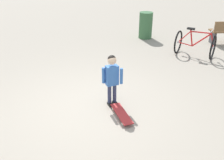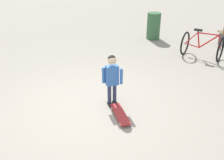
{
  "view_description": "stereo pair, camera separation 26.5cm",
  "coord_description": "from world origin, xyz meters",
  "views": [
    {
      "loc": [
        2.61,
        -3.43,
        2.74
      ],
      "look_at": [
        0.32,
        0.37,
        0.55
      ],
      "focal_mm": 40.63,
      "sensor_mm": 36.0,
      "label": 1
    },
    {
      "loc": [
        2.84,
        -3.29,
        2.74
      ],
      "look_at": [
        0.32,
        0.37,
        0.55
      ],
      "focal_mm": 40.63,
      "sensor_mm": 36.0,
      "label": 2
    }
  ],
  "objects": [
    {
      "name": "trash_bin",
      "position": [
        -1.02,
        4.96,
        0.47
      ],
      "size": [
        0.48,
        0.48,
        0.93
      ],
      "primitive_type": "cylinder",
      "color": "#38663D",
      "rests_on": "ground"
    },
    {
      "name": "child_person",
      "position": [
        0.33,
        0.37,
        0.66
      ],
      "size": [
        0.37,
        0.28,
        1.06
      ],
      "color": "#2D3351",
      "rests_on": "ground"
    },
    {
      "name": "bicycle_near",
      "position": [
        1.01,
        4.01,
        0.38
      ],
      "size": [
        1.08,
        0.72,
        0.85
      ],
      "color": "black",
      "rests_on": "ground"
    },
    {
      "name": "ground_plane",
      "position": [
        0.0,
        0.0,
        0.0
      ],
      "size": [
        50.0,
        50.0,
        0.0
      ],
      "primitive_type": "plane",
      "color": "#9E9384"
    },
    {
      "name": "skateboard",
      "position": [
        0.71,
        0.09,
        0.06
      ],
      "size": [
        0.69,
        0.62,
        0.07
      ],
      "color": "#B22D2D",
      "rests_on": "ground"
    }
  ]
}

